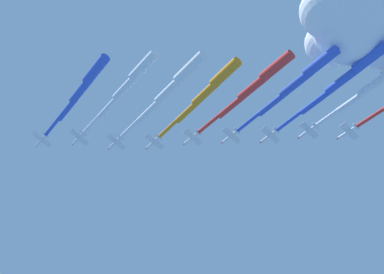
{
  "coord_description": "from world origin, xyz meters",
  "views": [
    {
      "loc": [
        75.82,
        119.08,
        76.41
      ],
      "look_at": [
        0.0,
        0.0,
        201.28
      ],
      "focal_mm": 45.05,
      "sensor_mm": 36.0,
      "label": 1
    }
  ],
  "objects_px": {
    "jet_lead": "(81,90)",
    "jet_starboard_outer": "(343,79)",
    "jet_port_mid": "(205,93)",
    "jet_trail_port": "(373,85)",
    "jet_port_outer": "(296,84)",
    "jet_starboard_mid": "(253,87)",
    "jet_starboard_inner": "(169,89)",
    "jet_port_inner": "(126,87)"
  },
  "relations": [
    {
      "from": "jet_port_mid",
      "to": "jet_port_outer",
      "type": "relative_size",
      "value": 0.96
    },
    {
      "from": "jet_starboard_inner",
      "to": "jet_trail_port",
      "type": "relative_size",
      "value": 1.16
    },
    {
      "from": "jet_port_inner",
      "to": "jet_starboard_outer",
      "type": "distance_m",
      "value": 75.82
    },
    {
      "from": "jet_trail_port",
      "to": "jet_lead",
      "type": "bearing_deg",
      "value": -34.29
    },
    {
      "from": "jet_port_inner",
      "to": "jet_starboard_inner",
      "type": "relative_size",
      "value": 0.97
    },
    {
      "from": "jet_lead",
      "to": "jet_port_outer",
      "type": "relative_size",
      "value": 0.99
    },
    {
      "from": "jet_port_inner",
      "to": "jet_trail_port",
      "type": "bearing_deg",
      "value": 146.19
    },
    {
      "from": "jet_starboard_mid",
      "to": "jet_trail_port",
      "type": "distance_m",
      "value": 42.28
    },
    {
      "from": "jet_starboard_mid",
      "to": "jet_starboard_outer",
      "type": "relative_size",
      "value": 0.95
    },
    {
      "from": "jet_lead",
      "to": "jet_port_mid",
      "type": "height_order",
      "value": "jet_lead"
    },
    {
      "from": "jet_lead",
      "to": "jet_trail_port",
      "type": "bearing_deg",
      "value": 145.71
    },
    {
      "from": "jet_port_outer",
      "to": "jet_trail_port",
      "type": "bearing_deg",
      "value": 150.76
    },
    {
      "from": "jet_port_outer",
      "to": "jet_starboard_outer",
      "type": "relative_size",
      "value": 0.96
    },
    {
      "from": "jet_port_inner",
      "to": "jet_port_outer",
      "type": "height_order",
      "value": "jet_port_inner"
    },
    {
      "from": "jet_starboard_outer",
      "to": "jet_port_mid",
      "type": "bearing_deg",
      "value": -39.0
    },
    {
      "from": "jet_starboard_inner",
      "to": "jet_port_mid",
      "type": "xyz_separation_m",
      "value": [
        -11.22,
        5.81,
        -0.69
      ]
    },
    {
      "from": "jet_port_inner",
      "to": "jet_port_outer",
      "type": "bearing_deg",
      "value": 144.07
    },
    {
      "from": "jet_lead",
      "to": "jet_trail_port",
      "type": "relative_size",
      "value": 1.11
    },
    {
      "from": "jet_port_outer",
      "to": "jet_port_inner",
      "type": "bearing_deg",
      "value": -35.93
    },
    {
      "from": "jet_port_outer",
      "to": "jet_starboard_inner",
      "type": "bearing_deg",
      "value": -34.94
    },
    {
      "from": "jet_port_inner",
      "to": "jet_starboard_mid",
      "type": "relative_size",
      "value": 1.02
    },
    {
      "from": "jet_starboard_inner",
      "to": "jet_trail_port",
      "type": "xyz_separation_m",
      "value": [
        -60.16,
        38.68,
        1.92
      ]
    },
    {
      "from": "jet_port_inner",
      "to": "jet_trail_port",
      "type": "relative_size",
      "value": 1.13
    },
    {
      "from": "jet_starboard_mid",
      "to": "jet_port_outer",
      "type": "height_order",
      "value": "same"
    },
    {
      "from": "jet_starboard_outer",
      "to": "jet_port_outer",
      "type": "bearing_deg",
      "value": -41.03
    },
    {
      "from": "jet_starboard_mid",
      "to": "jet_lead",
      "type": "bearing_deg",
      "value": -35.53
    },
    {
      "from": "jet_port_inner",
      "to": "jet_port_mid",
      "type": "bearing_deg",
      "value": 146.35
    },
    {
      "from": "jet_lead",
      "to": "jet_trail_port",
      "type": "distance_m",
      "value": 103.43
    },
    {
      "from": "jet_port_outer",
      "to": "jet_port_mid",
      "type": "bearing_deg",
      "value": -37.97
    },
    {
      "from": "jet_lead",
      "to": "jet_port_outer",
      "type": "height_order",
      "value": "jet_lead"
    },
    {
      "from": "jet_trail_port",
      "to": "jet_starboard_outer",
      "type": "bearing_deg",
      "value": -13.82
    },
    {
      "from": "jet_port_mid",
      "to": "jet_trail_port",
      "type": "relative_size",
      "value": 1.07
    },
    {
      "from": "jet_lead",
      "to": "jet_starboard_inner",
      "type": "bearing_deg",
      "value": 142.25
    },
    {
      "from": "jet_port_mid",
      "to": "jet_trail_port",
      "type": "xyz_separation_m",
      "value": [
        -48.94,
        32.87,
        2.61
      ]
    },
    {
      "from": "jet_starboard_inner",
      "to": "jet_starboard_mid",
      "type": "height_order",
      "value": "jet_starboard_mid"
    },
    {
      "from": "jet_port_inner",
      "to": "jet_port_mid",
      "type": "distance_m",
      "value": 28.55
    },
    {
      "from": "jet_starboard_inner",
      "to": "jet_starboard_mid",
      "type": "xyz_separation_m",
      "value": [
        -24.51,
        15.98,
        0.86
      ]
    },
    {
      "from": "jet_starboard_inner",
      "to": "jet_trail_port",
      "type": "bearing_deg",
      "value": 147.26
    },
    {
      "from": "jet_port_mid",
      "to": "jet_port_outer",
      "type": "distance_m",
      "value": 31.52
    },
    {
      "from": "jet_starboard_mid",
      "to": "jet_starboard_outer",
      "type": "xyz_separation_m",
      "value": [
        -23.65,
        19.75,
        -0.55
      ]
    },
    {
      "from": "jet_lead",
      "to": "jet_starboard_outer",
      "type": "height_order",
      "value": "jet_lead"
    },
    {
      "from": "jet_starboard_outer",
      "to": "jet_starboard_mid",
      "type": "bearing_deg",
      "value": -39.86
    }
  ]
}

